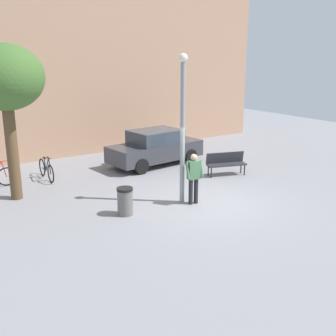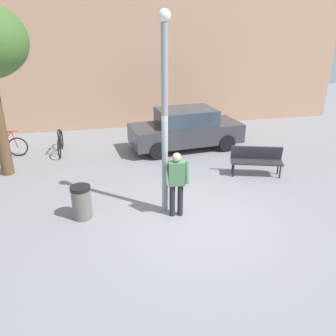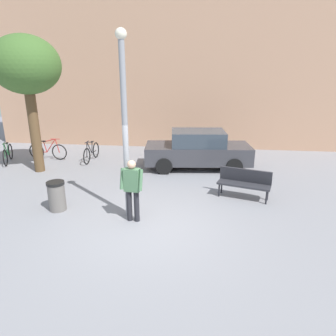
{
  "view_description": "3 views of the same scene",
  "coord_description": "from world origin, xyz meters",
  "px_view_note": "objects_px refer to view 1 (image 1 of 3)",
  "views": [
    {
      "loc": [
        -8.08,
        -9.8,
        4.74
      ],
      "look_at": [
        -0.3,
        1.92,
        0.8
      ],
      "focal_mm": 43.83,
      "sensor_mm": 36.0,
      "label": 1
    },
    {
      "loc": [
        -2.23,
        -6.98,
        4.42
      ],
      "look_at": [
        -0.28,
        1.79,
        0.65
      ],
      "focal_mm": 36.29,
      "sensor_mm": 36.0,
      "label": 2
    },
    {
      "loc": [
        1.35,
        -6.78,
        3.76
      ],
      "look_at": [
        0.29,
        2.12,
        0.9
      ],
      "focal_mm": 32.09,
      "sensor_mm": 36.0,
      "label": 3
    }
  ],
  "objects_px": {
    "person_by_lamppost": "(194,175)",
    "parked_car_charcoal": "(155,147)",
    "lamppost": "(183,122)",
    "park_bench": "(226,162)",
    "bicycle_black": "(46,170)",
    "trash_bin": "(125,201)",
    "plaza_tree": "(5,80)"
  },
  "relations": [
    {
      "from": "bicycle_black",
      "to": "park_bench",
      "type": "bearing_deg",
      "value": -28.83
    },
    {
      "from": "park_bench",
      "to": "bicycle_black",
      "type": "xyz_separation_m",
      "value": [
        -6.22,
        3.42,
        -0.16
      ]
    },
    {
      "from": "lamppost",
      "to": "person_by_lamppost",
      "type": "bearing_deg",
      "value": -57.91
    },
    {
      "from": "person_by_lamppost",
      "to": "bicycle_black",
      "type": "height_order",
      "value": "person_by_lamppost"
    },
    {
      "from": "person_by_lamppost",
      "to": "parked_car_charcoal",
      "type": "bearing_deg",
      "value": 72.15
    },
    {
      "from": "bicycle_black",
      "to": "parked_car_charcoal",
      "type": "relative_size",
      "value": 0.42
    },
    {
      "from": "park_bench",
      "to": "parked_car_charcoal",
      "type": "relative_size",
      "value": 0.38
    },
    {
      "from": "parked_car_charcoal",
      "to": "lamppost",
      "type": "bearing_deg",
      "value": -111.5
    },
    {
      "from": "parked_car_charcoal",
      "to": "person_by_lamppost",
      "type": "bearing_deg",
      "value": -107.85
    },
    {
      "from": "bicycle_black",
      "to": "trash_bin",
      "type": "bearing_deg",
      "value": -80.43
    },
    {
      "from": "park_bench",
      "to": "bicycle_black",
      "type": "bearing_deg",
      "value": 151.17
    },
    {
      "from": "person_by_lamppost",
      "to": "parked_car_charcoal",
      "type": "distance_m",
      "value": 5.11
    },
    {
      "from": "lamppost",
      "to": "person_by_lamppost",
      "type": "distance_m",
      "value": 1.75
    },
    {
      "from": "lamppost",
      "to": "bicycle_black",
      "type": "xyz_separation_m",
      "value": [
        -2.92,
        5.01,
        -2.29
      ]
    },
    {
      "from": "person_by_lamppost",
      "to": "trash_bin",
      "type": "height_order",
      "value": "person_by_lamppost"
    },
    {
      "from": "lamppost",
      "to": "trash_bin",
      "type": "bearing_deg",
      "value": 178.76
    },
    {
      "from": "lamppost",
      "to": "person_by_lamppost",
      "type": "height_order",
      "value": "lamppost"
    },
    {
      "from": "person_by_lamppost",
      "to": "plaza_tree",
      "type": "bearing_deg",
      "value": 141.62
    },
    {
      "from": "parked_car_charcoal",
      "to": "bicycle_black",
      "type": "bearing_deg",
      "value": 173.98
    },
    {
      "from": "person_by_lamppost",
      "to": "plaza_tree",
      "type": "xyz_separation_m",
      "value": [
        -4.68,
        3.71,
        2.98
      ]
    },
    {
      "from": "park_bench",
      "to": "parked_car_charcoal",
      "type": "height_order",
      "value": "parked_car_charcoal"
    },
    {
      "from": "bicycle_black",
      "to": "parked_car_charcoal",
      "type": "xyz_separation_m",
      "value": [
        4.7,
        -0.5,
        0.39
      ]
    },
    {
      "from": "lamppost",
      "to": "trash_bin",
      "type": "xyz_separation_m",
      "value": [
        -2.08,
        0.05,
        -2.24
      ]
    },
    {
      "from": "lamppost",
      "to": "park_bench",
      "type": "xyz_separation_m",
      "value": [
        3.3,
        1.59,
        -2.12
      ]
    },
    {
      "from": "lamppost",
      "to": "trash_bin",
      "type": "height_order",
      "value": "lamppost"
    },
    {
      "from": "plaza_tree",
      "to": "trash_bin",
      "type": "distance_m",
      "value": 5.39
    },
    {
      "from": "person_by_lamppost",
      "to": "parked_car_charcoal",
      "type": "height_order",
      "value": "person_by_lamppost"
    },
    {
      "from": "plaza_tree",
      "to": "trash_bin",
      "type": "bearing_deg",
      "value": -54.3
    },
    {
      "from": "trash_bin",
      "to": "person_by_lamppost",
      "type": "bearing_deg",
      "value": -9.57
    },
    {
      "from": "parked_car_charcoal",
      "to": "park_bench",
      "type": "bearing_deg",
      "value": -62.54
    },
    {
      "from": "plaza_tree",
      "to": "person_by_lamppost",
      "type": "bearing_deg",
      "value": -38.38
    },
    {
      "from": "lamppost",
      "to": "parked_car_charcoal",
      "type": "bearing_deg",
      "value": 68.5
    }
  ]
}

